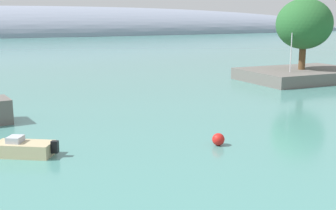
% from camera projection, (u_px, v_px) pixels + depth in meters
% --- Properties ---
extents(shore_outcrop, '(16.58, 11.40, 1.62)m').
position_uv_depth(shore_outcrop, '(302.00, 75.00, 62.85)').
color(shore_outcrop, '#66605B').
rests_on(shore_outcrop, ground).
extents(tree_clump_shore, '(7.75, 7.75, 9.85)m').
position_uv_depth(tree_clump_shore, '(304.00, 24.00, 60.92)').
color(tree_clump_shore, brown).
rests_on(tree_clump_shore, shore_outcrop).
extents(distant_ridge, '(386.62, 57.56, 28.07)m').
position_uv_depth(distant_ridge, '(42.00, 35.00, 216.99)').
color(distant_ridge, gray).
rests_on(distant_ridge, ground).
extents(sailboat_teal_near_shore, '(5.70, 5.54, 8.93)m').
position_uv_depth(sailboat_teal_near_shore, '(290.00, 80.00, 59.73)').
color(sailboat_teal_near_shore, '#1E6B70').
rests_on(sailboat_teal_near_shore, water).
extents(motorboat_sand_foreground, '(4.14, 3.46, 1.29)m').
position_uv_depth(motorboat_sand_foreground, '(24.00, 148.00, 28.80)').
color(motorboat_sand_foreground, '#C6B284').
rests_on(motorboat_sand_foreground, water).
extents(mooring_buoy_red, '(0.88, 0.88, 0.88)m').
position_uv_depth(mooring_buoy_red, '(218.00, 139.00, 31.10)').
color(mooring_buoy_red, red).
rests_on(mooring_buoy_red, water).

